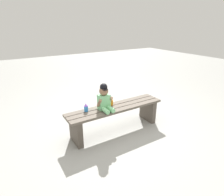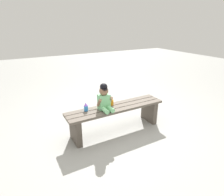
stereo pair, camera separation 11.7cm
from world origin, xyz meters
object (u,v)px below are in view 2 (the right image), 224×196
at_px(child_figure, 104,98).
at_px(sippy_cup_right, 112,102).
at_px(park_bench, 116,114).
at_px(sippy_cup_left, 86,107).

distance_m(child_figure, sippy_cup_right, 0.22).
height_order(child_figure, sippy_cup_right, child_figure).
bearing_deg(sippy_cup_right, park_bench, -69.00).
bearing_deg(park_bench, sippy_cup_right, 111.00).
xyz_separation_m(park_bench, sippy_cup_left, (-0.47, 0.08, 0.19)).
height_order(child_figure, sippy_cup_left, child_figure).
xyz_separation_m(child_figure, sippy_cup_left, (-0.27, 0.08, -0.12)).
xyz_separation_m(park_bench, child_figure, (-0.20, 0.00, 0.31)).
xyz_separation_m(sippy_cup_left, sippy_cup_right, (0.43, 0.00, 0.00)).
bearing_deg(child_figure, sippy_cup_left, 162.46).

